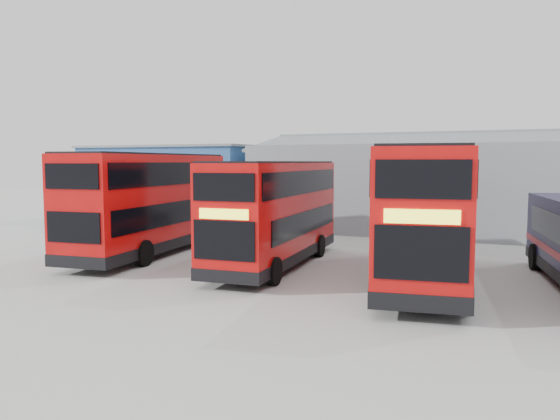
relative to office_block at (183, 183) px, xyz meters
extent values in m
plane|color=#AAABA5|center=(14.00, -17.99, -2.58)|extent=(120.00, 120.00, 0.00)
cube|color=navy|center=(0.00, 0.01, -0.08)|extent=(12.00, 8.00, 5.00)
cube|color=slate|center=(0.00, 0.01, 2.47)|extent=(12.30, 8.30, 0.15)
cube|color=#4985CF|center=(0.00, -4.09, 0.42)|extent=(3.96, 0.15, 1.40)
cube|color=gray|center=(22.00, 2.01, -0.08)|extent=(30.00, 12.00, 5.00)
cube|color=slate|center=(22.00, -0.79, 2.67)|extent=(30.50, 6.33, 1.29)
cube|color=slate|center=(22.00, 4.80, 2.67)|extent=(30.50, 6.33, 1.29)
cube|color=red|center=(6.99, -13.04, -0.23)|extent=(3.61, 10.58, 4.00)
cube|color=black|center=(6.99, -13.04, -2.04)|extent=(3.65, 10.62, 0.44)
cube|color=black|center=(8.28, -13.29, -0.70)|extent=(1.03, 8.74, 0.94)
cube|color=black|center=(5.79, -13.57, -0.70)|extent=(1.03, 8.74, 0.94)
cube|color=black|center=(8.24, -12.90, 0.97)|extent=(1.14, 9.72, 0.94)
cube|color=black|center=(5.75, -13.18, 0.97)|extent=(1.14, 9.72, 0.94)
cube|color=black|center=(6.41, -7.87, -0.80)|extent=(2.21, 0.30, 1.33)
cube|color=black|center=(6.41, -7.87, 0.97)|extent=(2.21, 0.30, 0.94)
cube|color=yellow|center=(6.41, -7.86, 0.09)|extent=(1.77, 0.24, 0.35)
cube|color=black|center=(7.57, -18.21, -0.80)|extent=(2.16, 0.29, 1.09)
cube|color=black|center=(7.57, -18.21, 0.97)|extent=(2.16, 0.29, 0.89)
cube|color=black|center=(6.99, -13.04, 1.78)|extent=(3.44, 10.41, 0.10)
cylinder|color=black|center=(7.77, -9.32, -2.07)|extent=(0.43, 1.06, 1.03)
cylinder|color=black|center=(5.42, -9.59, -2.07)|extent=(0.43, 1.06, 1.03)
cylinder|color=black|center=(8.46, -15.51, -2.07)|extent=(0.43, 1.06, 1.03)
cylinder|color=black|center=(6.11, -15.77, -2.07)|extent=(0.43, 1.06, 1.03)
cube|color=red|center=(13.10, -13.27, -0.41)|extent=(3.00, 9.72, 3.69)
cube|color=black|center=(13.10, -13.27, -2.08)|extent=(3.04, 9.76, 0.41)
cube|color=black|center=(11.92, -12.99, -0.85)|extent=(0.66, 8.09, 0.87)
cube|color=black|center=(14.23, -12.82, -0.85)|extent=(0.66, 8.09, 0.87)
cube|color=black|center=(11.95, -13.36, 0.70)|extent=(0.73, 9.00, 0.87)
cube|color=black|center=(14.26, -13.18, 0.70)|extent=(0.73, 9.00, 0.87)
cube|color=black|center=(13.47, -18.06, -0.94)|extent=(2.05, 0.20, 1.23)
cube|color=black|center=(13.47, -18.06, 0.70)|extent=(2.05, 0.20, 0.87)
cube|color=yellow|center=(13.47, -18.07, -0.12)|extent=(1.64, 0.16, 0.32)
cube|color=black|center=(12.74, -8.48, -0.94)|extent=(2.00, 0.20, 1.00)
cube|color=black|center=(12.74, -8.48, 0.70)|extent=(2.00, 0.20, 0.82)
cube|color=black|center=(13.10, -13.27, 1.45)|extent=(2.85, 9.57, 0.09)
cylinder|color=black|center=(12.27, -16.67, -2.11)|extent=(0.36, 0.97, 0.95)
cylinder|color=black|center=(14.45, -16.50, -2.11)|extent=(0.36, 0.97, 0.95)
cylinder|color=black|center=(11.83, -10.94, -2.11)|extent=(0.36, 0.97, 0.95)
cylinder|color=black|center=(14.01, -10.78, -2.11)|extent=(0.36, 0.97, 0.95)
cube|color=red|center=(18.76, -13.84, -0.18)|extent=(4.10, 10.86, 4.09)
cube|color=black|center=(18.76, -13.84, -2.02)|extent=(4.15, 10.90, 0.45)
cube|color=black|center=(17.43, -13.63, -0.66)|extent=(1.41, 8.89, 0.96)
cube|color=black|center=(19.97, -13.24, -0.66)|extent=(1.41, 8.89, 0.96)
cube|color=black|center=(17.50, -14.03, 1.05)|extent=(1.57, 9.88, 0.96)
cube|color=black|center=(20.03, -13.64, 1.05)|extent=(1.57, 9.88, 0.96)
cube|color=black|center=(19.57, -19.10, -0.76)|extent=(2.25, 0.39, 1.36)
cube|color=black|center=(19.57, -19.10, 1.05)|extent=(2.25, 0.39, 0.96)
cube|color=yellow|center=(19.57, -19.11, 0.15)|extent=(1.80, 0.32, 0.35)
cube|color=black|center=(17.95, -8.58, -0.76)|extent=(2.20, 0.39, 1.11)
cube|color=black|center=(17.95, -8.58, 1.05)|extent=(2.20, 0.39, 0.91)
cube|color=black|center=(18.76, -13.84, 1.88)|extent=(3.93, 10.69, 0.10)
cylinder|color=black|center=(18.12, -17.66, -2.05)|extent=(0.48, 1.09, 1.05)
cylinder|color=black|center=(20.52, -17.30, -2.05)|extent=(0.48, 1.09, 1.05)
cylinder|color=black|center=(17.16, -11.38, -2.05)|extent=(0.48, 1.09, 1.05)
cylinder|color=black|center=(19.55, -11.01, -2.05)|extent=(0.48, 1.09, 1.05)
cube|color=black|center=(23.26, -8.53, -0.84)|extent=(2.10, 0.38, 1.22)
cylinder|color=black|center=(22.39, -10.22, -2.09)|extent=(0.45, 1.01, 0.98)
cube|color=silver|center=(-1.61, -5.54, -1.33)|extent=(3.49, 5.37, 1.90)
cube|color=black|center=(-2.41, -7.93, -1.03)|extent=(1.72, 0.62, 0.70)
cube|color=black|center=(-3.09, -6.73, -1.03)|extent=(0.33, 0.87, 0.60)
cube|color=black|center=(-1.15, -7.38, -1.03)|extent=(0.33, 0.87, 0.60)
cylinder|color=black|center=(-3.06, -6.85, -2.22)|extent=(0.46, 0.76, 0.72)
cylinder|color=black|center=(-1.24, -7.46, -2.22)|extent=(0.46, 0.76, 0.72)
cylinder|color=black|center=(-1.98, -3.63, -2.22)|extent=(0.46, 0.76, 0.72)
cylinder|color=black|center=(-0.16, -4.24, -2.22)|extent=(0.46, 0.76, 0.72)
camera|label=1|loc=(21.68, -32.59, 1.48)|focal=35.00mm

